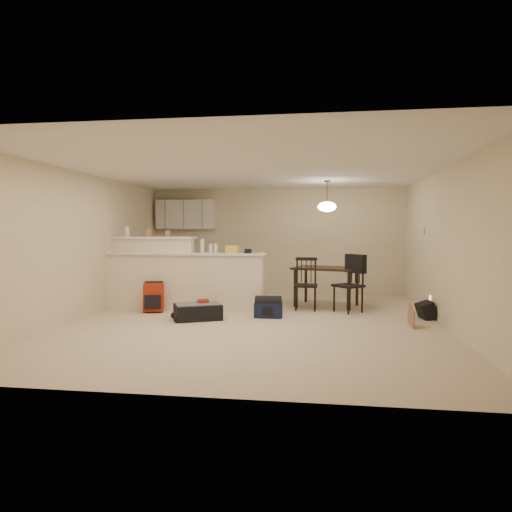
% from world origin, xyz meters
% --- Properties ---
extents(room, '(7.00, 7.02, 2.50)m').
position_xyz_m(room, '(0.00, 0.00, 1.25)').
color(room, beige).
rests_on(room, ground).
extents(breakfast_bar, '(3.08, 0.58, 1.39)m').
position_xyz_m(breakfast_bar, '(-1.76, 0.98, 0.61)').
color(breakfast_bar, '#F1DFC3').
rests_on(breakfast_bar, ground).
extents(upper_cabinets, '(1.40, 0.34, 0.70)m').
position_xyz_m(upper_cabinets, '(-2.20, 3.32, 1.90)').
color(upper_cabinets, white).
rests_on(upper_cabinets, room).
extents(kitchen_counter, '(1.80, 0.60, 0.90)m').
position_xyz_m(kitchen_counter, '(-2.00, 3.19, 0.45)').
color(kitchen_counter, white).
rests_on(kitchen_counter, ground).
extents(thermostat, '(0.02, 0.12, 0.12)m').
position_xyz_m(thermostat, '(2.98, 1.55, 1.50)').
color(thermostat, beige).
rests_on(thermostat, room).
extents(jar, '(0.10, 0.10, 0.20)m').
position_xyz_m(jar, '(-2.73, 1.12, 1.49)').
color(jar, silver).
rests_on(jar, breakfast_bar).
extents(cereal_box, '(0.10, 0.07, 0.16)m').
position_xyz_m(cereal_box, '(-2.28, 1.12, 1.47)').
color(cereal_box, '#A57555').
rests_on(cereal_box, breakfast_bar).
extents(small_box, '(0.08, 0.06, 0.12)m').
position_xyz_m(small_box, '(-1.90, 1.12, 1.45)').
color(small_box, '#A57555').
rests_on(small_box, breakfast_bar).
extents(bottle_a, '(0.07, 0.07, 0.26)m').
position_xyz_m(bottle_a, '(-1.15, 0.90, 1.22)').
color(bottle_a, silver).
rests_on(bottle_a, breakfast_bar).
extents(bottle_b, '(0.06, 0.06, 0.18)m').
position_xyz_m(bottle_b, '(-0.89, 0.90, 1.18)').
color(bottle_b, silver).
rests_on(bottle_b, breakfast_bar).
extents(bag_lump, '(0.22, 0.18, 0.14)m').
position_xyz_m(bag_lump, '(-0.58, 0.90, 1.16)').
color(bag_lump, '#A57555').
rests_on(bag_lump, breakfast_bar).
extents(pouch, '(0.12, 0.10, 0.08)m').
position_xyz_m(pouch, '(-0.28, 0.90, 1.13)').
color(pouch, '#A57555').
rests_on(pouch, breakfast_bar).
extents(extra_item_x, '(0.11, 0.10, 0.12)m').
position_xyz_m(extra_item_x, '(-0.61, 0.90, 1.15)').
color(extra_item_x, '#A57555').
rests_on(extra_item_x, breakfast_bar).
extents(extra_item_y, '(0.07, 0.07, 0.17)m').
position_xyz_m(extra_item_y, '(-0.99, 0.90, 1.17)').
color(extra_item_y, silver).
rests_on(extra_item_y, breakfast_bar).
extents(dining_table, '(1.44, 1.16, 0.78)m').
position_xyz_m(dining_table, '(1.18, 1.71, 0.69)').
color(dining_table, black).
rests_on(dining_table, ground).
extents(pendant_lamp, '(0.36, 0.36, 0.62)m').
position_xyz_m(pendant_lamp, '(1.18, 1.71, 1.99)').
color(pendant_lamp, brown).
rests_on(pendant_lamp, room).
extents(dining_chair_near, '(0.44, 0.42, 0.99)m').
position_xyz_m(dining_chair_near, '(0.78, 1.22, 0.50)').
color(dining_chair_near, black).
rests_on(dining_chair_near, ground).
extents(dining_chair_far, '(0.63, 0.63, 1.05)m').
position_xyz_m(dining_chair_far, '(1.57, 1.09, 0.52)').
color(dining_chair_far, black).
rests_on(dining_chair_far, ground).
extents(suitcase, '(0.91, 0.78, 0.26)m').
position_xyz_m(suitcase, '(-1.00, 0.02, 0.13)').
color(suitcase, black).
rests_on(suitcase, ground).
extents(red_backpack, '(0.40, 0.30, 0.53)m').
position_xyz_m(red_backpack, '(-2.01, 0.61, 0.27)').
color(red_backpack, '#A42712').
rests_on(red_backpack, ground).
extents(navy_duffel, '(0.48, 0.26, 0.26)m').
position_xyz_m(navy_duffel, '(0.16, 0.37, 0.13)').
color(navy_duffel, '#121B39').
rests_on(navy_duffel, ground).
extents(black_daypack, '(0.28, 0.36, 0.29)m').
position_xyz_m(black_daypack, '(2.85, 0.60, 0.14)').
color(black_daypack, black).
rests_on(black_daypack, ground).
extents(cardboard_sheet, '(0.03, 0.41, 0.31)m').
position_xyz_m(cardboard_sheet, '(2.47, -0.11, 0.16)').
color(cardboard_sheet, '#A57555').
rests_on(cardboard_sheet, ground).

